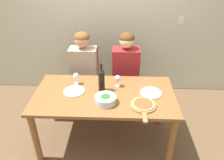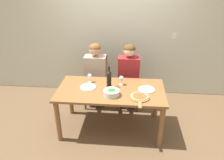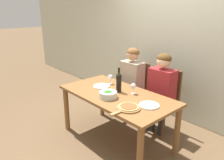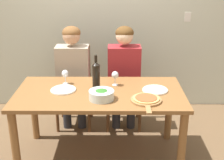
% 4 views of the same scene
% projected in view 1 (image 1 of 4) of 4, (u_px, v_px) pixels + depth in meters
% --- Properties ---
extents(ground_plane, '(40.00, 40.00, 0.00)m').
position_uv_depth(ground_plane, '(105.00, 139.00, 2.92)').
color(ground_plane, brown).
extents(back_wall, '(10.00, 0.06, 2.70)m').
position_uv_depth(back_wall, '(110.00, 12.00, 3.36)').
color(back_wall, beige).
rests_on(back_wall, ground).
extents(dining_table, '(1.64, 0.84, 0.74)m').
position_uv_depth(dining_table, '(104.00, 101.00, 2.60)').
color(dining_table, brown).
rests_on(dining_table, ground).
extents(chair_left, '(0.42, 0.42, 0.97)m').
position_uv_depth(chair_left, '(86.00, 76.00, 3.32)').
color(chair_left, brown).
rests_on(chair_left, ground).
extents(chair_right, '(0.42, 0.42, 0.97)m').
position_uv_depth(chair_right, '(125.00, 77.00, 3.30)').
color(chair_right, brown).
rests_on(chair_right, ground).
extents(person_woman, '(0.47, 0.51, 1.25)m').
position_uv_depth(person_woman, '(84.00, 66.00, 3.11)').
color(person_woman, '#28282D').
rests_on(person_woman, ground).
extents(person_man, '(0.47, 0.51, 1.25)m').
position_uv_depth(person_man, '(126.00, 67.00, 3.09)').
color(person_man, '#28282D').
rests_on(person_man, ground).
extents(wine_bottle, '(0.08, 0.08, 0.35)m').
position_uv_depth(wine_bottle, '(102.00, 80.00, 2.53)').
color(wine_bottle, black).
rests_on(wine_bottle, dining_table).
extents(broccoli_bowl, '(0.23, 0.23, 0.09)m').
position_uv_depth(broccoli_bowl, '(105.00, 100.00, 2.37)').
color(broccoli_bowl, silver).
rests_on(broccoli_bowl, dining_table).
extents(dinner_plate_left, '(0.25, 0.25, 0.02)m').
position_uv_depth(dinner_plate_left, '(74.00, 91.00, 2.57)').
color(dinner_plate_left, silver).
rests_on(dinner_plate_left, dining_table).
extents(dinner_plate_right, '(0.25, 0.25, 0.02)m').
position_uv_depth(dinner_plate_right, '(151.00, 93.00, 2.54)').
color(dinner_plate_right, silver).
rests_on(dinner_plate_right, dining_table).
extents(pizza_on_board, '(0.28, 0.42, 0.04)m').
position_uv_depth(pizza_on_board, '(143.00, 105.00, 2.33)').
color(pizza_on_board, '#9E7042').
rests_on(pizza_on_board, dining_table).
extents(wine_glass_left, '(0.07, 0.07, 0.15)m').
position_uv_depth(wine_glass_left, '(76.00, 76.00, 2.68)').
color(wine_glass_left, silver).
rests_on(wine_glass_left, dining_table).
extents(wine_glass_right, '(0.07, 0.07, 0.15)m').
position_uv_depth(wine_glass_right, '(118.00, 79.00, 2.63)').
color(wine_glass_right, silver).
rests_on(wine_glass_right, dining_table).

